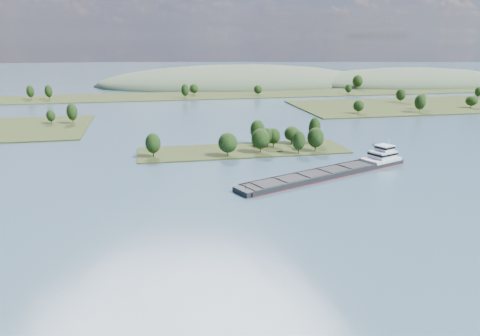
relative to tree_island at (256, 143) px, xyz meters
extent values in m
plane|color=#395262|center=(-6.10, -59.00, -4.06)|extent=(1800.00, 1800.00, 0.00)
cube|color=#283216|center=(-6.10, 1.00, -4.06)|extent=(100.00, 30.00, 1.20)
cylinder|color=black|center=(17.57, -11.43, -1.70)|extent=(0.50, 0.50, 3.53)
ellipsoid|color=black|center=(17.57, -11.43, 2.79)|extent=(6.09, 6.09, 9.08)
cylinder|color=black|center=(3.89, 13.41, -1.48)|extent=(0.50, 0.50, 3.97)
ellipsoid|color=black|center=(3.89, 13.41, 3.58)|extent=(7.54, 7.54, 10.22)
cylinder|color=black|center=(0.70, -5.75, -1.59)|extent=(0.50, 0.50, 3.75)
ellipsoid|color=black|center=(0.70, -5.75, 3.18)|extent=(8.64, 8.64, 9.65)
cylinder|color=black|center=(6.77, 4.40, -1.90)|extent=(0.50, 0.50, 3.13)
ellipsoid|color=black|center=(6.77, 4.40, 2.09)|extent=(6.31, 6.31, 8.06)
cylinder|color=black|center=(-15.55, -9.87, -1.67)|extent=(0.50, 0.50, 3.59)
ellipsoid|color=black|center=(-15.55, -9.87, 2.90)|extent=(8.76, 8.76, 9.23)
cylinder|color=black|center=(-48.79, -4.33, -1.66)|extent=(0.50, 0.50, 3.61)
ellipsoid|color=black|center=(-48.79, -4.33, 2.93)|extent=(6.86, 6.86, 9.28)
cylinder|color=black|center=(9.85, 4.43, -1.93)|extent=(0.50, 0.50, 3.07)
ellipsoid|color=black|center=(9.85, 4.43, 1.97)|extent=(6.73, 6.73, 7.89)
cylinder|color=black|center=(32.03, 6.88, -1.24)|extent=(0.50, 0.50, 4.45)
ellipsoid|color=black|center=(32.03, 6.88, 4.43)|extent=(6.13, 6.13, 11.46)
cylinder|color=black|center=(26.96, -8.26, -1.59)|extent=(0.50, 0.50, 3.74)
ellipsoid|color=black|center=(26.96, -8.26, 3.17)|extent=(7.89, 7.89, 9.63)
cylinder|color=black|center=(20.94, 9.45, -2.00)|extent=(0.50, 0.50, 2.93)
ellipsoid|color=black|center=(20.94, 9.45, 1.73)|extent=(7.92, 7.92, 7.54)
cylinder|color=black|center=(-96.07, 89.83, -1.19)|extent=(0.50, 0.50, 4.15)
ellipsoid|color=black|center=(-96.07, 89.83, 4.09)|extent=(6.57, 6.57, 10.68)
cylinder|color=black|center=(-109.21, 92.37, -1.83)|extent=(0.50, 0.50, 2.86)
ellipsoid|color=black|center=(-109.21, 92.37, 1.80)|extent=(5.40, 5.40, 7.35)
cylinder|color=black|center=(95.54, 90.82, -1.68)|extent=(0.50, 0.50, 3.16)
ellipsoid|color=black|center=(95.54, 90.82, 2.33)|extent=(7.52, 7.52, 8.12)
cylinder|color=black|center=(191.94, 99.82, -1.77)|extent=(0.50, 0.50, 2.98)
ellipsoid|color=black|center=(191.94, 99.82, 2.02)|extent=(8.84, 8.84, 7.67)
cylinder|color=black|center=(140.95, 87.41, -1.17)|extent=(0.50, 0.50, 4.19)
ellipsoid|color=black|center=(140.95, 87.41, 4.16)|extent=(7.94, 7.94, 10.78)
cylinder|color=black|center=(149.97, 99.35, -1.33)|extent=(0.50, 0.50, 3.87)
ellipsoid|color=black|center=(149.97, 99.35, 3.59)|extent=(5.66, 5.66, 9.95)
cylinder|color=black|center=(154.10, 136.61, -1.39)|extent=(0.50, 0.50, 3.74)
ellipsoid|color=black|center=(154.10, 136.61, 3.37)|extent=(7.88, 7.88, 9.63)
cylinder|color=black|center=(236.28, 149.73, -1.66)|extent=(0.50, 0.50, 3.21)
ellipsoid|color=black|center=(236.28, 149.73, 2.42)|extent=(5.94, 5.94, 8.25)
cube|color=#283216|center=(-6.10, 221.00, -4.06)|extent=(900.00, 60.00, 1.20)
cylinder|color=black|center=(-147.53, 218.46, -1.45)|extent=(0.50, 0.50, 4.02)
ellipsoid|color=black|center=(-147.53, 218.46, 3.66)|extent=(6.41, 6.41, 10.34)
cylinder|color=black|center=(137.18, 200.87, -1.91)|extent=(0.50, 0.50, 3.11)
ellipsoid|color=black|center=(137.18, 200.87, 2.04)|extent=(6.29, 6.29, 7.99)
cylinder|color=black|center=(-6.21, 223.70, -1.79)|extent=(0.50, 0.50, 3.35)
ellipsoid|color=black|center=(-6.21, 223.70, 2.47)|extent=(7.95, 7.95, 8.62)
cylinder|color=black|center=(163.56, 238.06, -1.07)|extent=(0.50, 0.50, 4.78)
ellipsoid|color=black|center=(163.56, 238.06, 5.00)|extent=(10.29, 10.29, 12.29)
cylinder|color=black|center=(-132.12, 215.42, -1.41)|extent=(0.50, 0.50, 4.10)
ellipsoid|color=black|center=(-132.12, 215.42, 3.80)|extent=(6.61, 6.61, 10.55)
cylinder|color=black|center=(51.41, 209.10, -1.92)|extent=(0.50, 0.50, 3.10)
ellipsoid|color=black|center=(51.41, 209.10, 2.02)|extent=(7.65, 7.65, 7.96)
cylinder|color=black|center=(-16.36, 200.86, -1.42)|extent=(0.50, 0.50, 4.09)
ellipsoid|color=black|center=(-16.36, 200.86, 3.79)|extent=(6.72, 6.72, 10.53)
ellipsoid|color=#3D5037|center=(253.90, 291.00, -4.06)|extent=(260.00, 140.00, 36.00)
ellipsoid|color=#3D5037|center=(53.90, 321.00, -4.06)|extent=(320.00, 160.00, 44.00)
cube|color=black|center=(18.37, -46.02, -3.56)|extent=(78.26, 40.08, 2.21)
cube|color=maroon|center=(18.37, -46.02, -4.01)|extent=(78.53, 40.34, 0.25)
cube|color=black|center=(9.04, -44.54, -2.15)|extent=(57.83, 24.22, 0.81)
cube|color=black|center=(12.81, -53.66, -2.15)|extent=(57.83, 24.22, 0.81)
cube|color=black|center=(10.92, -49.10, -2.30)|extent=(59.28, 31.45, 0.30)
cube|color=black|center=(-9.54, -57.57, -2.00)|extent=(11.53, 11.09, 0.35)
cube|color=black|center=(0.69, -53.33, -2.00)|extent=(11.53, 11.09, 0.35)
cube|color=black|center=(10.92, -49.10, -2.00)|extent=(11.53, 11.09, 0.35)
cube|color=black|center=(21.16, -44.87, -2.00)|extent=(11.53, 11.09, 0.35)
cube|color=black|center=(31.39, -40.64, -2.00)|extent=(11.53, 11.09, 0.35)
cube|color=black|center=(-19.31, -61.61, -3.16)|extent=(6.25, 9.53, 2.01)
cylinder|color=black|center=(-18.38, -61.22, -1.75)|extent=(0.32, 0.32, 2.21)
cube|color=silver|center=(47.20, -34.10, -1.85)|extent=(18.58, 15.09, 1.21)
cube|color=silver|center=(48.13, -33.71, 0.16)|extent=(12.38, 11.29, 3.02)
cube|color=black|center=(48.13, -33.71, 0.57)|extent=(12.64, 11.55, 0.91)
cube|color=silver|center=(49.06, -33.33, 2.78)|extent=(7.89, 7.89, 2.21)
cube|color=black|center=(49.06, -33.33, 3.18)|extent=(8.15, 8.15, 0.81)
cube|color=silver|center=(49.06, -33.33, 3.99)|extent=(8.42, 8.42, 0.20)
cylinder|color=silver|center=(51.39, -32.37, 5.20)|extent=(0.26, 0.26, 2.62)
cylinder|color=black|center=(44.19, -32.08, 4.19)|extent=(0.66, 0.66, 1.21)
camera|label=1|loc=(-51.20, -213.34, 49.33)|focal=35.00mm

